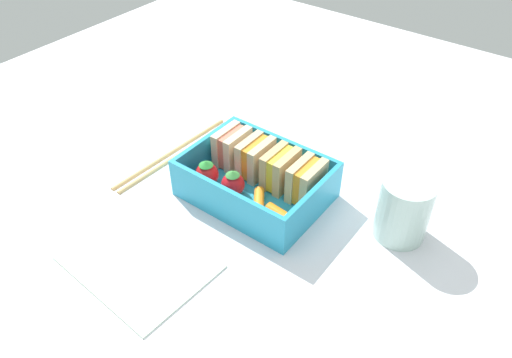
{
  "coord_description": "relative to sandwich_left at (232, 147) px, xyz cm",
  "views": [
    {
      "loc": [
        28.97,
        -38.45,
        43.01
      ],
      "look_at": [
        0.0,
        0.0,
        2.7
      ],
      "focal_mm": 35.0,
      "sensor_mm": 36.0,
      "label": 1
    }
  ],
  "objects": [
    {
      "name": "ground_plane",
      "position": [
        5.86,
        -2.47,
        -4.66
      ],
      "size": [
        120.0,
        120.0,
        2.0
      ],
      "primitive_type": "cube",
      "color": "silver"
    },
    {
      "name": "bento_tray",
      "position": [
        5.86,
        -2.47,
        -3.06
      ],
      "size": [
        17.42,
        12.8,
        1.2
      ],
      "primitive_type": "cube",
      "color": "#2795BD",
      "rests_on": "ground_plane"
    },
    {
      "name": "bento_rim",
      "position": [
        5.86,
        -2.47,
        -0.35
      ],
      "size": [
        17.42,
        12.8,
        4.23
      ],
      "color": "#2795BD",
      "rests_on": "bento_tray"
    },
    {
      "name": "sandwich_left",
      "position": [
        0.0,
        0.0,
        0.0
      ],
      "size": [
        3.09,
        4.95,
        4.93
      ],
      "color": "beige",
      "rests_on": "bento_tray"
    },
    {
      "name": "sandwich_center_left",
      "position": [
        3.9,
        0.0,
        0.0
      ],
      "size": [
        3.09,
        4.95,
        4.93
      ],
      "color": "#D4B88D",
      "rests_on": "bento_tray"
    },
    {
      "name": "sandwich_center",
      "position": [
        7.81,
        0.0,
        0.0
      ],
      "size": [
        3.09,
        4.95,
        4.93
      ],
      "color": "tan",
      "rests_on": "bento_tray"
    },
    {
      "name": "sandwich_center_right",
      "position": [
        11.71,
        0.0,
        0.0
      ],
      "size": [
        3.09,
        4.95,
        4.93
      ],
      "color": "#D1B482",
      "rests_on": "bento_tray"
    },
    {
      "name": "strawberry_far_left",
      "position": [
        0.33,
        -5.56,
        -0.81
      ],
      "size": [
        3.06,
        3.06,
        3.66
      ],
      "color": "red",
      "rests_on": "bento_tray"
    },
    {
      "name": "strawberry_left",
      "position": [
        4.17,
        -5.02,
        -0.86
      ],
      "size": [
        2.97,
        2.97,
        3.57
      ],
      "color": "red",
      "rests_on": "bento_tray"
    },
    {
      "name": "carrot_stick_left",
      "position": [
        8.07,
        -4.83,
        -1.82
      ],
      "size": [
        3.41,
        4.11,
        1.28
      ],
      "primitive_type": "cylinder",
      "rotation": [
        1.57,
        0.0,
        3.75
      ],
      "color": "orange",
      "rests_on": "bento_tray"
    },
    {
      "name": "carrot_stick_far_left",
      "position": [
        11.82,
        -5.42,
        -1.69
      ],
      "size": [
        4.36,
        1.96,
        1.54
      ],
      "primitive_type": "cylinder",
      "rotation": [
        1.57,
        0.0,
        1.47
      ],
      "color": "orange",
      "rests_on": "bento_tray"
    },
    {
      "name": "chopstick_pair",
      "position": [
        -8.69,
        -2.83,
        -3.31
      ],
      "size": [
        2.91,
        21.23,
        0.7
      ],
      "color": "tan",
      "rests_on": "ground_plane"
    },
    {
      "name": "drinking_glass",
      "position": [
        23.39,
        2.27,
        0.24
      ],
      "size": [
        6.11,
        6.11,
        7.81
      ],
      "primitive_type": "cylinder",
      "color": "silver",
      "rests_on": "ground_plane"
    },
    {
      "name": "folded_napkin",
      "position": [
        2.2,
        -19.43,
        -3.46
      ],
      "size": [
        16.64,
        12.92,
        0.4
      ],
      "primitive_type": "cube",
      "rotation": [
        0.0,
        0.0,
        -0.06
      ],
      "color": "silver",
      "rests_on": "ground_plane"
    }
  ]
}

